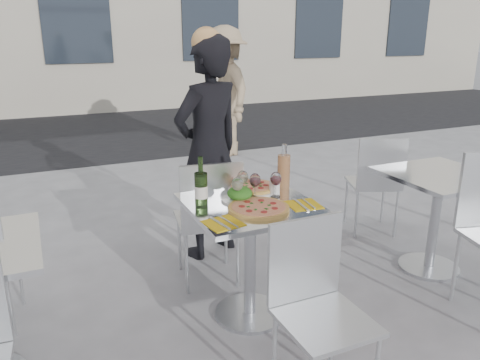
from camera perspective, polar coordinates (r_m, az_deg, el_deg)
name	(u,v)px	position (r m, az deg, el deg)	size (l,w,h in m)	color
ground	(250,315)	(3.08, 1.19, -16.08)	(80.00, 80.00, 0.00)	slate
street_asphalt	(99,130)	(9.05, -16.84, 5.81)	(24.00, 5.00, 0.00)	black
main_table	(250,236)	(2.82, 1.26, -6.88)	(0.72, 0.72, 0.75)	#B7BABF
side_table_right	(437,201)	(3.68, 22.90, -2.40)	(0.72, 0.72, 0.75)	#B7BABF
chair_far	(209,213)	(3.18, -3.77, -4.02)	(0.48, 0.49, 0.91)	silver
chair_near	(316,296)	(2.29, 9.21, -13.82)	(0.40, 0.41, 0.87)	silver
side_chair_rfar	(376,177)	(4.17, 16.29, 0.33)	(0.53, 0.54, 0.89)	silver
woman_diner	(209,150)	(3.58, -3.83, 3.66)	(0.62, 0.41, 1.70)	black
pedestrian_b	(225,92)	(6.76, -1.88, 10.66)	(1.17, 0.68, 1.82)	#9E8666
pizza_near	(259,208)	(2.64, 2.30, -3.42)	(0.35, 0.35, 0.02)	tan
pizza_far	(253,188)	(2.96, 1.64, -0.93)	(0.32, 0.32, 0.03)	white
salad_plate	(240,195)	(2.77, -0.03, -1.80)	(0.22, 0.22, 0.09)	white
wine_bottle	(201,188)	(2.66, -4.77, -0.95)	(0.07, 0.08, 0.29)	#2C491B
carafe	(284,171)	(2.97, 5.35, 1.12)	(0.08, 0.08, 0.29)	tan
sugar_shaker	(275,186)	(2.88, 4.23, -0.75)	(0.06, 0.06, 0.11)	white
wineglass_white_a	(237,185)	(2.71, -0.31, -0.59)	(0.07, 0.07, 0.16)	white
wineglass_white_b	(243,178)	(2.84, 0.34, 0.22)	(0.07, 0.07, 0.16)	white
wineglass_red_a	(255,181)	(2.78, 1.85, -0.13)	(0.07, 0.07, 0.16)	white
wineglass_red_b	(276,180)	(2.82, 4.40, 0.05)	(0.07, 0.07, 0.16)	white
napkin_left	(223,223)	(2.45, -2.08, -5.26)	(0.21, 0.21, 0.01)	gold
napkin_right	(304,204)	(2.73, 7.78, -2.97)	(0.20, 0.20, 0.01)	gold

